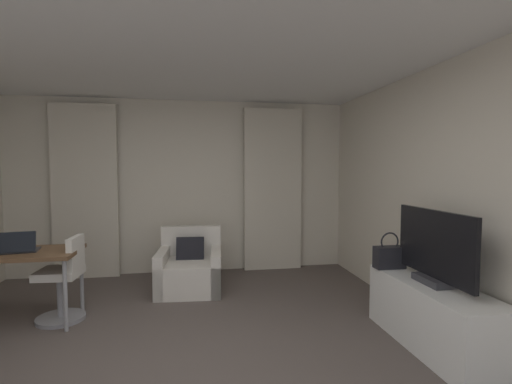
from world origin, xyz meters
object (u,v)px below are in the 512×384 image
desk_chair (64,283)px  tv_console (433,316)px  desk (7,258)px  laptop (20,248)px  armchair (190,270)px  handbag_primary (389,256)px  tv_flatscreen (434,249)px

desk_chair → tv_console: bearing=-19.2°
desk → laptop: size_ratio=3.82×
armchair → desk: 2.02m
desk → handbag_primary: (3.82, -0.63, 0.01)m
desk_chair → handbag_primary: bearing=-11.1°
desk → desk_chair: bearing=2.2°
desk_chair → laptop: (-0.38, -0.06, 0.40)m
armchair → handbag_primary: 2.49m
armchair → desk_chair: 1.51m
tv_flatscreen → handbag_primary: tv_flatscreen is taller
desk → laptop: 0.18m
desk_chair → armchair: bearing=30.7°
laptop → tv_flatscreen: (3.79, -1.13, 0.09)m
armchair → desk: (-1.81, -0.79, 0.42)m
laptop → handbag_primary: laptop is taller
tv_flatscreen → armchair: bearing=137.4°
laptop → desk: bearing=165.5°
laptop → tv_flatscreen: 3.96m
tv_console → tv_flatscreen: size_ratio=1.38×
armchair → laptop: bearing=-153.7°
desk_chair → tv_flatscreen: (3.41, -1.19, 0.48)m
desk → tv_console: size_ratio=0.97×
laptop → tv_console: laptop is taller
tv_flatscreen → handbag_primary: 0.58m
armchair → tv_console: bearing=-42.7°
desk → laptop: (0.14, -0.04, 0.11)m
laptop → tv_flatscreen: bearing=-16.6°
laptop → handbag_primary: bearing=-9.1°
armchair → tv_flatscreen: size_ratio=0.87×
laptop → handbag_primary: 3.72m
desk → laptop: laptop is taller
armchair → tv_flatscreen: tv_flatscreen is taller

